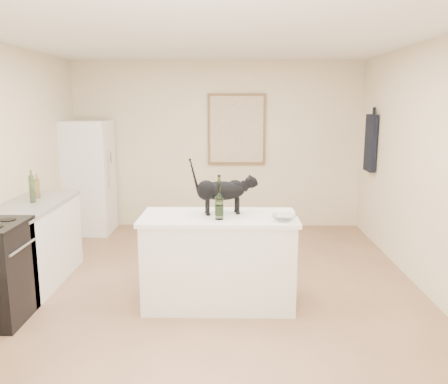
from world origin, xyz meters
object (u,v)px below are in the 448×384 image
Objects in this scene: wine_bottle at (219,200)px; glass_bowl at (284,218)px; fridge at (88,177)px; black_cat at (221,193)px.

wine_bottle reaches higher than glass_bowl.
wine_bottle is (2.06, -2.70, 0.23)m from fridge.
black_cat reaches higher than glass_bowl.
wine_bottle is (-0.01, -0.21, -0.02)m from black_cat.
glass_bowl is at bearing -3.95° from wine_bottle.
black_cat is at bearing 156.41° from glass_bowl.
glass_bowl is (0.60, -0.04, -0.16)m from wine_bottle.
wine_bottle is 0.62m from glass_bowl.
fridge is 7.48× the size of glass_bowl.
fridge is at bearing 134.14° from glass_bowl.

